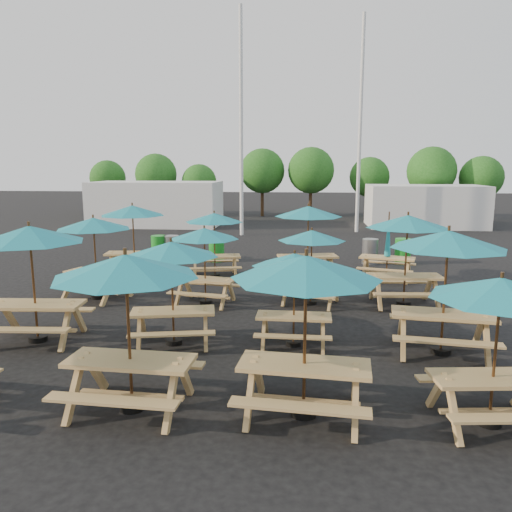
# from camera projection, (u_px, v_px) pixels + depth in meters

# --- Properties ---
(ground) EXTENTS (120.00, 120.00, 0.00)m
(ground) POSITION_uv_depth(u_px,v_px,m) (251.00, 304.00, 13.85)
(ground) COLOR black
(ground) RESTS_ON ground
(picnic_unit_1) EXTENTS (2.44, 2.44, 2.57)m
(picnic_unit_1) POSITION_uv_depth(u_px,v_px,m) (30.00, 241.00, 10.58)
(picnic_unit_1) COLOR tan
(picnic_unit_1) RESTS_ON ground
(picnic_unit_2) EXTENTS (2.69, 2.69, 2.37)m
(picnic_unit_2) POSITION_uv_depth(u_px,v_px,m) (94.00, 228.00, 14.13)
(picnic_unit_2) COLOR tan
(picnic_unit_2) RESTS_ON ground
(picnic_unit_3) EXTENTS (2.43, 2.43, 2.49)m
(picnic_unit_3) POSITION_uv_depth(u_px,v_px,m) (133.00, 215.00, 17.07)
(picnic_unit_3) COLOR tan
(picnic_unit_3) RESTS_ON ground
(picnic_unit_4) EXTENTS (2.35, 2.35, 2.52)m
(picnic_unit_4) POSITION_uv_depth(u_px,v_px,m) (126.00, 275.00, 7.51)
(picnic_unit_4) COLOR tan
(picnic_unit_4) RESTS_ON ground
(picnic_unit_5) EXTENTS (2.36, 2.36, 2.26)m
(picnic_unit_5) POSITION_uv_depth(u_px,v_px,m) (171.00, 255.00, 10.45)
(picnic_unit_5) COLOR tan
(picnic_unit_5) RESTS_ON ground
(picnic_unit_6) EXTENTS (2.20, 2.20, 2.15)m
(picnic_unit_6) POSITION_uv_depth(u_px,v_px,m) (204.00, 238.00, 13.62)
(picnic_unit_6) COLOR tan
(picnic_unit_6) RESTS_ON ground
(picnic_unit_7) EXTENTS (2.36, 2.36, 2.24)m
(picnic_unit_7) POSITION_uv_depth(u_px,v_px,m) (214.00, 221.00, 16.96)
(picnic_unit_7) COLOR tan
(picnic_unit_7) RESTS_ON ground
(picnic_unit_8) EXTENTS (2.44, 2.44, 2.54)m
(picnic_unit_8) POSITION_uv_depth(u_px,v_px,m) (306.00, 277.00, 7.32)
(picnic_unit_8) COLOR tan
(picnic_unit_8) RESTS_ON ground
(picnic_unit_9) EXTENTS (1.82, 1.82, 2.03)m
(picnic_unit_9) POSITION_uv_depth(u_px,v_px,m) (295.00, 266.00, 10.39)
(picnic_unit_9) COLOR tan
(picnic_unit_9) RESTS_ON ground
(picnic_unit_10) EXTENTS (2.28, 2.28, 2.10)m
(picnic_unit_10) POSITION_uv_depth(u_px,v_px,m) (312.00, 240.00, 13.58)
(picnic_unit_10) COLOR tan
(picnic_unit_10) RESTS_ON ground
(picnic_unit_11) EXTENTS (2.64, 2.64, 2.51)m
(picnic_unit_11) POSITION_uv_depth(u_px,v_px,m) (308.00, 216.00, 16.46)
(picnic_unit_11) COLOR tan
(picnic_unit_11) RESTS_ON ground
(picnic_unit_12) EXTENTS (2.23, 2.23, 2.26)m
(picnic_unit_12) POSITION_uv_depth(u_px,v_px,m) (500.00, 297.00, 7.09)
(picnic_unit_12) COLOR tan
(picnic_unit_12) RESTS_ON ground
(picnic_unit_13) EXTENTS (2.55, 2.55, 2.57)m
(picnic_unit_13) POSITION_uv_depth(u_px,v_px,m) (448.00, 247.00, 9.86)
(picnic_unit_13) COLOR tan
(picnic_unit_13) RESTS_ON ground
(picnic_unit_14) EXTENTS (2.38, 2.38, 2.52)m
(picnic_unit_14) POSITION_uv_depth(u_px,v_px,m) (408.00, 227.00, 13.41)
(picnic_unit_14) COLOR tan
(picnic_unit_14) RESTS_ON ground
(picnic_unit_15) EXTENTS (2.16, 2.00, 2.30)m
(picnic_unit_15) POSITION_uv_depth(u_px,v_px,m) (387.00, 252.00, 16.78)
(picnic_unit_15) COLOR tan
(picnic_unit_15) RESTS_ON ground
(waste_bin_0) EXTENTS (0.62, 0.62, 0.99)m
(waste_bin_0) POSITION_uv_depth(u_px,v_px,m) (159.00, 248.00, 20.43)
(waste_bin_0) COLOR #1A8F22
(waste_bin_0) RESTS_ON ground
(waste_bin_1) EXTENTS (0.62, 0.62, 0.99)m
(waste_bin_1) POSITION_uv_depth(u_px,v_px,m) (171.00, 248.00, 20.42)
(waste_bin_1) COLOR gray
(waste_bin_1) RESTS_ON ground
(waste_bin_2) EXTENTS (0.62, 0.62, 0.99)m
(waste_bin_2) POSITION_uv_depth(u_px,v_px,m) (217.00, 249.00, 20.06)
(waste_bin_2) COLOR #1A8F22
(waste_bin_2) RESTS_ON ground
(waste_bin_3) EXTENTS (0.62, 0.62, 0.99)m
(waste_bin_3) POSITION_uv_depth(u_px,v_px,m) (370.00, 251.00, 19.50)
(waste_bin_3) COLOR gray
(waste_bin_3) RESTS_ON ground
(waste_bin_4) EXTENTS (0.62, 0.62, 0.99)m
(waste_bin_4) POSITION_uv_depth(u_px,v_px,m) (403.00, 251.00, 19.58)
(waste_bin_4) COLOR #1A8F22
(waste_bin_4) RESTS_ON ground
(mast_0) EXTENTS (0.20, 0.20, 12.00)m
(mast_0) POSITION_uv_depth(u_px,v_px,m) (241.00, 124.00, 26.68)
(mast_0) COLOR silver
(mast_0) RESTS_ON ground
(mast_1) EXTENTS (0.20, 0.20, 12.00)m
(mast_1) POSITION_uv_depth(u_px,v_px,m) (360.00, 126.00, 28.03)
(mast_1) COLOR silver
(mast_1) RESTS_ON ground
(event_tent_0) EXTENTS (8.00, 4.00, 2.80)m
(event_tent_0) POSITION_uv_depth(u_px,v_px,m) (157.00, 204.00, 31.98)
(event_tent_0) COLOR silver
(event_tent_0) RESTS_ON ground
(event_tent_1) EXTENTS (7.00, 4.00, 2.60)m
(event_tent_1) POSITION_uv_depth(u_px,v_px,m) (425.00, 206.00, 31.38)
(event_tent_1) COLOR silver
(event_tent_1) RESTS_ON ground
(tree_0) EXTENTS (2.80, 2.80, 4.24)m
(tree_0) POSITION_uv_depth(u_px,v_px,m) (108.00, 178.00, 39.40)
(tree_0) COLOR #382314
(tree_0) RESTS_ON ground
(tree_1) EXTENTS (3.11, 3.11, 4.72)m
(tree_1) POSITION_uv_depth(u_px,v_px,m) (156.00, 174.00, 37.62)
(tree_1) COLOR #382314
(tree_1) RESTS_ON ground
(tree_2) EXTENTS (2.59, 2.59, 3.93)m
(tree_2) POSITION_uv_depth(u_px,v_px,m) (199.00, 182.00, 37.15)
(tree_2) COLOR #382314
(tree_2) RESTS_ON ground
(tree_3) EXTENTS (3.36, 3.36, 5.09)m
(tree_3) POSITION_uv_depth(u_px,v_px,m) (262.00, 171.00, 37.62)
(tree_3) COLOR #382314
(tree_3) RESTS_ON ground
(tree_4) EXTENTS (3.41, 3.41, 5.17)m
(tree_4) POSITION_uv_depth(u_px,v_px,m) (311.00, 170.00, 36.81)
(tree_4) COLOR #382314
(tree_4) RESTS_ON ground
(tree_5) EXTENTS (2.94, 2.94, 4.45)m
(tree_5) POSITION_uv_depth(u_px,v_px,m) (369.00, 177.00, 36.90)
(tree_5) COLOR #382314
(tree_5) RESTS_ON ground
(tree_6) EXTENTS (3.38, 3.38, 5.13)m
(tree_6) POSITION_uv_depth(u_px,v_px,m) (431.00, 171.00, 34.70)
(tree_6) COLOR #382314
(tree_6) RESTS_ON ground
(tree_7) EXTENTS (2.95, 2.95, 4.48)m
(tree_7) POSITION_uv_depth(u_px,v_px,m) (481.00, 178.00, 34.49)
(tree_7) COLOR #382314
(tree_7) RESTS_ON ground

